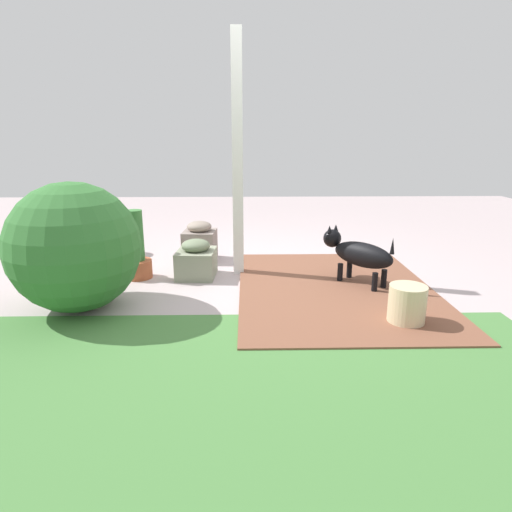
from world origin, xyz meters
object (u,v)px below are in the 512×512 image
(ceramic_urn, at_px, (407,305))
(terracotta_pot_spiky, at_px, (86,248))
(terracotta_pot_broad, at_px, (120,238))
(round_shrub, at_px, (74,247))
(terracotta_pot_tall, at_px, (137,254))
(stone_planter_near, at_px, (196,260))
(stone_planter_nearest, at_px, (200,242))
(dog, at_px, (358,253))
(porch_pillar, at_px, (238,158))

(ceramic_urn, bearing_deg, terracotta_pot_spiky, -23.61)
(terracotta_pot_spiky, height_order, terracotta_pot_broad, terracotta_pot_spiky)
(round_shrub, distance_m, terracotta_pot_tall, 0.91)
(stone_planter_near, distance_m, ceramic_urn, 2.11)
(stone_planter_nearest, distance_m, ceramic_urn, 2.54)
(stone_planter_nearest, xyz_separation_m, dog, (-1.61, 0.91, 0.10))
(stone_planter_nearest, distance_m, terracotta_pot_spiky, 1.24)
(terracotta_pot_spiky, xyz_separation_m, dog, (-2.70, 0.33, 0.02))
(stone_planter_near, relative_size, terracotta_pot_tall, 0.64)
(porch_pillar, relative_size, terracotta_pot_broad, 6.85)
(terracotta_pot_tall, bearing_deg, ceramic_urn, 153.34)
(dog, bearing_deg, stone_planter_nearest, -29.42)
(terracotta_pot_spiky, distance_m, terracotta_pot_tall, 0.54)
(terracotta_pot_tall, xyz_separation_m, dog, (-2.17, 0.25, 0.06))
(stone_planter_near, height_order, round_shrub, round_shrub)
(terracotta_pot_tall, bearing_deg, round_shrub, 70.73)
(stone_planter_near, xyz_separation_m, terracotta_pot_spiky, (1.12, -0.05, 0.11))
(round_shrub, height_order, terracotta_pot_spiky, round_shrub)
(round_shrub, xyz_separation_m, ceramic_urn, (-2.62, 0.35, -0.38))
(porch_pillar, distance_m, dog, 1.50)
(terracotta_pot_spiky, xyz_separation_m, terracotta_pot_tall, (-0.53, 0.08, -0.04))
(dog, bearing_deg, terracotta_pot_broad, -24.46)
(terracotta_pot_spiky, bearing_deg, porch_pillar, -177.33)
(terracotta_pot_broad, distance_m, ceramic_urn, 3.47)
(stone_planter_near, relative_size, round_shrub, 0.42)
(terracotta_pot_tall, distance_m, ceramic_urn, 2.61)
(terracotta_pot_spiky, bearing_deg, terracotta_pot_broad, -96.76)
(stone_planter_near, bearing_deg, stone_planter_nearest, -87.53)
(dog, xyz_separation_m, ceramic_urn, (-0.16, 0.92, -0.16))
(terracotta_pot_spiky, height_order, dog, terracotta_pot_spiky)
(terracotta_pot_tall, bearing_deg, porch_pillar, -171.52)
(dog, distance_m, ceramic_urn, 0.95)
(stone_planter_nearest, distance_m, terracotta_pot_broad, 1.03)
(terracotta_pot_spiky, relative_size, terracotta_pot_tall, 0.88)
(round_shrub, bearing_deg, stone_planter_near, -136.09)
(porch_pillar, relative_size, terracotta_pot_tall, 3.41)
(stone_planter_nearest, xyz_separation_m, stone_planter_near, (-0.03, 0.63, -0.04))
(porch_pillar, bearing_deg, dog, 160.70)
(stone_planter_nearest, distance_m, stone_planter_near, 0.63)
(stone_planter_near, xyz_separation_m, round_shrub, (0.88, 0.84, 0.35))
(porch_pillar, relative_size, dog, 3.44)
(round_shrub, height_order, terracotta_pot_tall, round_shrub)
(stone_planter_near, bearing_deg, porch_pillar, -163.71)
(porch_pillar, xyz_separation_m, ceramic_urn, (-1.31, 1.32, -1.03))
(porch_pillar, relative_size, stone_planter_near, 5.36)
(dog, bearing_deg, round_shrub, 12.97)
(terracotta_pot_spiky, bearing_deg, ceramic_urn, 156.39)
(stone_planter_near, distance_m, terracotta_pot_tall, 0.60)
(porch_pillar, height_order, terracotta_pot_tall, porch_pillar)
(stone_planter_near, xyz_separation_m, terracotta_pot_broad, (1.02, -0.91, 0.02))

